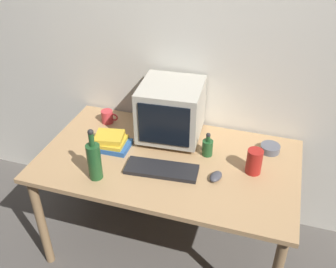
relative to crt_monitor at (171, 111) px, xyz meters
name	(u,v)px	position (x,y,z in m)	size (l,w,h in m)	color
ground_plane	(168,242)	(0.06, -0.24, -0.94)	(6.00, 6.00, 0.00)	#56514C
back_wall	(192,50)	(0.06, 0.26, 0.31)	(4.00, 0.08, 2.50)	silver
desk	(168,169)	(0.06, -0.24, -0.27)	(1.55, 0.88, 0.75)	tan
crt_monitor	(171,111)	(0.00, 0.00, 0.00)	(0.41, 0.41, 0.37)	#B2AD9E
keyboard	(162,169)	(0.06, -0.36, -0.18)	(0.42, 0.15, 0.02)	black
computer_mouse	(216,176)	(0.37, -0.34, -0.17)	(0.06, 0.10, 0.04)	#3F3F47
bottle_tall	(94,160)	(-0.28, -0.53, -0.07)	(0.08, 0.08, 0.32)	#1E4C23
bottle_short	(208,147)	(0.27, -0.13, -0.14)	(0.07, 0.07, 0.16)	#1E4C23
book_stack	(111,142)	(-0.32, -0.23, -0.15)	(0.23, 0.18, 0.09)	#28569E
mug	(108,117)	(-0.47, 0.03, -0.15)	(0.12, 0.08, 0.09)	#CC383D
cd_spindle	(270,148)	(0.64, 0.02, -0.17)	(0.12, 0.12, 0.04)	#595B66
metal_canister	(254,161)	(0.56, -0.21, -0.12)	(0.09, 0.09, 0.15)	#A51E19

